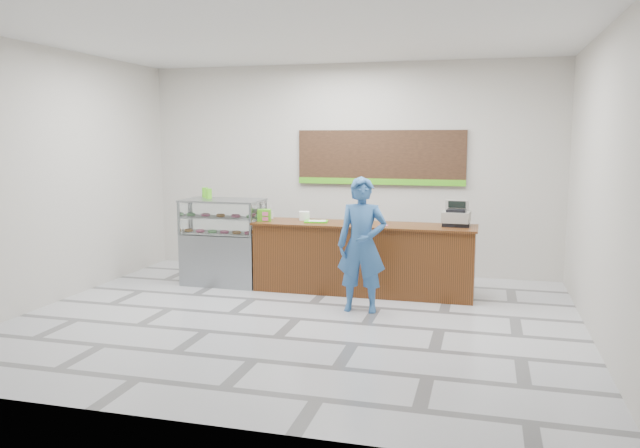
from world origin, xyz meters
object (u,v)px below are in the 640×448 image
(display_case, at_px, (224,241))
(serving_tray, at_px, (316,221))
(sales_counter, at_px, (363,258))
(customer, at_px, (362,245))
(cash_register, at_px, (456,216))

(display_case, relative_size, serving_tray, 3.47)
(sales_counter, height_order, serving_tray, serving_tray)
(sales_counter, distance_m, customer, 1.05)
(cash_register, bearing_deg, serving_tray, -172.07)
(serving_tray, bearing_deg, cash_register, -6.90)
(customer, bearing_deg, serving_tray, 129.50)
(display_case, height_order, cash_register, cash_register)
(serving_tray, bearing_deg, sales_counter, -10.44)
(serving_tray, xyz_separation_m, customer, (0.89, -0.97, -0.15))
(serving_tray, height_order, customer, customer)
(sales_counter, distance_m, display_case, 2.23)
(display_case, relative_size, cash_register, 3.15)
(sales_counter, xyz_separation_m, cash_register, (1.32, 0.13, 0.65))
(display_case, xyz_separation_m, cash_register, (3.54, 0.13, 0.49))
(sales_counter, bearing_deg, customer, -80.13)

